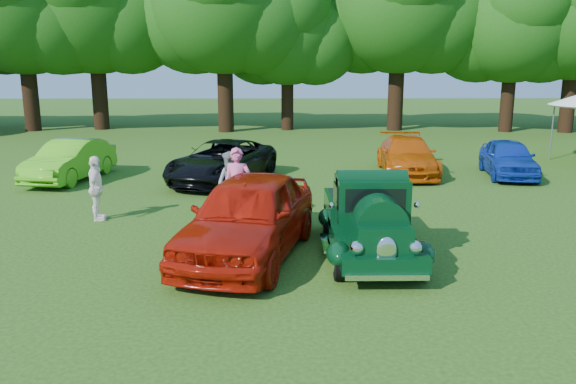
{
  "coord_description": "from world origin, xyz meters",
  "views": [
    {
      "loc": [
        -1.22,
        -10.33,
        3.82
      ],
      "look_at": [
        -1.05,
        1.83,
        1.1
      ],
      "focal_mm": 35.0,
      "sensor_mm": 36.0,
      "label": 1
    }
  ],
  "objects_px": {
    "spectator_pink": "(237,186)",
    "spectator_grey": "(230,185)",
    "red_convertible": "(249,216)",
    "back_car_lime": "(70,161)",
    "back_car_blue": "(508,158)",
    "hero_pickup": "(369,221)",
    "back_car_orange": "(407,156)",
    "spectator_white": "(96,188)",
    "back_car_black": "(222,161)"
  },
  "relations": [
    {
      "from": "hero_pickup",
      "to": "spectator_pink",
      "type": "bearing_deg",
      "value": 140.15
    },
    {
      "from": "back_car_lime",
      "to": "hero_pickup",
      "type": "bearing_deg",
      "value": -32.18
    },
    {
      "from": "spectator_grey",
      "to": "spectator_pink",
      "type": "bearing_deg",
      "value": -21.52
    },
    {
      "from": "red_convertible",
      "to": "spectator_pink",
      "type": "distance_m",
      "value": 2.49
    },
    {
      "from": "hero_pickup",
      "to": "back_car_black",
      "type": "height_order",
      "value": "hero_pickup"
    },
    {
      "from": "spectator_pink",
      "to": "back_car_blue",
      "type": "bearing_deg",
      "value": 37.4
    },
    {
      "from": "red_convertible",
      "to": "back_car_blue",
      "type": "relative_size",
      "value": 1.29
    },
    {
      "from": "back_car_blue",
      "to": "spectator_grey",
      "type": "xyz_separation_m",
      "value": [
        -9.37,
        -5.46,
        0.2
      ]
    },
    {
      "from": "back_car_blue",
      "to": "spectator_white",
      "type": "relative_size",
      "value": 2.34
    },
    {
      "from": "red_convertible",
      "to": "back_car_orange",
      "type": "distance_m",
      "value": 10.44
    },
    {
      "from": "red_convertible",
      "to": "spectator_white",
      "type": "height_order",
      "value": "red_convertible"
    },
    {
      "from": "back_car_lime",
      "to": "spectator_pink",
      "type": "relative_size",
      "value": 2.19
    },
    {
      "from": "back_car_lime",
      "to": "back_car_blue",
      "type": "xyz_separation_m",
      "value": [
        15.29,
        0.51,
        -0.03
      ]
    },
    {
      "from": "back_car_lime",
      "to": "spectator_pink",
      "type": "height_order",
      "value": "spectator_pink"
    },
    {
      "from": "back_car_black",
      "to": "back_car_orange",
      "type": "relative_size",
      "value": 1.09
    },
    {
      "from": "back_car_black",
      "to": "back_car_orange",
      "type": "bearing_deg",
      "value": 31.91
    },
    {
      "from": "red_convertible",
      "to": "spectator_grey",
      "type": "relative_size",
      "value": 2.9
    },
    {
      "from": "spectator_white",
      "to": "spectator_grey",
      "type": "bearing_deg",
      "value": -94.83
    },
    {
      "from": "back_car_orange",
      "to": "spectator_grey",
      "type": "distance_m",
      "value": 8.39
    },
    {
      "from": "back_car_orange",
      "to": "back_car_black",
      "type": "bearing_deg",
      "value": -164.16
    },
    {
      "from": "back_car_black",
      "to": "spectator_white",
      "type": "height_order",
      "value": "spectator_white"
    },
    {
      "from": "back_car_orange",
      "to": "back_car_blue",
      "type": "distance_m",
      "value": 3.53
    },
    {
      "from": "red_convertible",
      "to": "spectator_pink",
      "type": "height_order",
      "value": "spectator_pink"
    },
    {
      "from": "hero_pickup",
      "to": "back_car_orange",
      "type": "bearing_deg",
      "value": 72.77
    },
    {
      "from": "back_car_lime",
      "to": "back_car_blue",
      "type": "bearing_deg",
      "value": 11.12
    },
    {
      "from": "back_car_blue",
      "to": "spectator_pink",
      "type": "bearing_deg",
      "value": -136.98
    },
    {
      "from": "hero_pickup",
      "to": "back_car_orange",
      "type": "height_order",
      "value": "hero_pickup"
    },
    {
      "from": "red_convertible",
      "to": "spectator_pink",
      "type": "xyz_separation_m",
      "value": [
        -0.41,
        2.46,
        0.1
      ]
    },
    {
      "from": "back_car_orange",
      "to": "spectator_grey",
      "type": "bearing_deg",
      "value": -130.17
    },
    {
      "from": "back_car_orange",
      "to": "back_car_blue",
      "type": "relative_size",
      "value": 1.19
    },
    {
      "from": "spectator_pink",
      "to": "back_car_black",
      "type": "bearing_deg",
      "value": 103.73
    },
    {
      "from": "spectator_pink",
      "to": "spectator_grey",
      "type": "distance_m",
      "value": 0.64
    },
    {
      "from": "hero_pickup",
      "to": "back_car_blue",
      "type": "bearing_deg",
      "value": 53.45
    },
    {
      "from": "hero_pickup",
      "to": "spectator_grey",
      "type": "xyz_separation_m",
      "value": [
        -3.1,
        2.99,
        0.14
      ]
    },
    {
      "from": "back_car_blue",
      "to": "spectator_grey",
      "type": "height_order",
      "value": "spectator_grey"
    },
    {
      "from": "back_car_lime",
      "to": "spectator_grey",
      "type": "bearing_deg",
      "value": -30.75
    },
    {
      "from": "hero_pickup",
      "to": "spectator_white",
      "type": "xyz_separation_m",
      "value": [
        -6.47,
        2.76,
        0.1
      ]
    },
    {
      "from": "red_convertible",
      "to": "back_car_lime",
      "type": "bearing_deg",
      "value": 143.67
    },
    {
      "from": "hero_pickup",
      "to": "back_car_lime",
      "type": "xyz_separation_m",
      "value": [
        -9.02,
        7.95,
        -0.04
      ]
    },
    {
      "from": "back_car_orange",
      "to": "back_car_blue",
      "type": "bearing_deg",
      "value": -3.95
    },
    {
      "from": "back_car_lime",
      "to": "back_car_orange",
      "type": "distance_m",
      "value": 11.84
    },
    {
      "from": "back_car_lime",
      "to": "spectator_white",
      "type": "height_order",
      "value": "spectator_white"
    },
    {
      "from": "spectator_pink",
      "to": "spectator_grey",
      "type": "bearing_deg",
      "value": 114.95
    },
    {
      "from": "back_car_orange",
      "to": "spectator_white",
      "type": "bearing_deg",
      "value": -141.72
    },
    {
      "from": "spectator_pink",
      "to": "spectator_grey",
      "type": "height_order",
      "value": "spectator_pink"
    },
    {
      "from": "back_car_blue",
      "to": "spectator_grey",
      "type": "relative_size",
      "value": 2.25
    },
    {
      "from": "back_car_lime",
      "to": "spectator_pink",
      "type": "distance_m",
      "value": 8.28
    },
    {
      "from": "hero_pickup",
      "to": "back_car_blue",
      "type": "distance_m",
      "value": 10.53
    },
    {
      "from": "back_car_black",
      "to": "spectator_pink",
      "type": "distance_m",
      "value": 5.32
    },
    {
      "from": "back_car_lime",
      "to": "spectator_pink",
      "type": "xyz_separation_m",
      "value": [
        6.14,
        -5.54,
        0.26
      ]
    }
  ]
}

